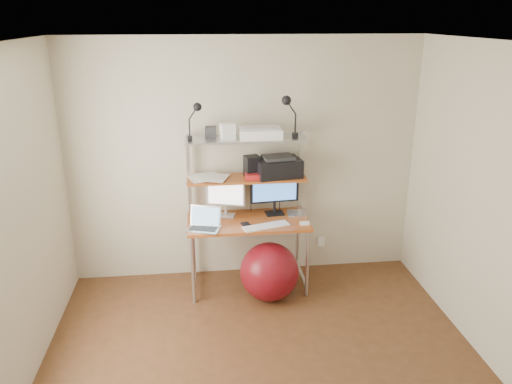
# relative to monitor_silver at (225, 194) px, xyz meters

# --- Properties ---
(room) EXTENTS (3.60, 3.60, 3.60)m
(room) POSITION_rel_monitor_silver_xyz_m (0.21, -1.59, 0.28)
(room) COLOR brown
(room) RESTS_ON ground
(computer_desk) EXTENTS (1.20, 0.60, 1.57)m
(computer_desk) POSITION_rel_monitor_silver_xyz_m (0.21, -0.09, -0.02)
(computer_desk) COLOR #AA4D21
(computer_desk) RESTS_ON ground
(desktop) EXTENTS (1.20, 0.60, 0.00)m
(desktop) POSITION_rel_monitor_silver_xyz_m (0.21, -0.15, -0.23)
(desktop) COLOR #AA4D21
(desktop) RESTS_ON computer_desk
(mid_shelf) EXTENTS (1.18, 0.34, 0.00)m
(mid_shelf) POSITION_rel_monitor_silver_xyz_m (0.21, -0.02, 0.18)
(mid_shelf) COLOR #AA4D21
(mid_shelf) RESTS_ON computer_desk
(top_shelf) EXTENTS (1.18, 0.34, 0.00)m
(top_shelf) POSITION_rel_monitor_silver_xyz_m (0.21, -0.02, 0.58)
(top_shelf) COLOR #BABBC0
(top_shelf) RESTS_ON computer_desk
(floor) EXTENTS (3.60, 3.60, 0.00)m
(floor) POSITION_rel_monitor_silver_xyz_m (0.21, -1.59, -0.97)
(floor) COLOR brown
(floor) RESTS_ON ground
(wall_outlet) EXTENTS (0.08, 0.01, 0.12)m
(wall_outlet) POSITION_rel_monitor_silver_xyz_m (1.06, 0.19, -0.67)
(wall_outlet) COLOR white
(wall_outlet) RESTS_ON room
(monitor_silver) EXTENTS (0.39, 0.18, 0.44)m
(monitor_silver) POSITION_rel_monitor_silver_xyz_m (0.00, 0.00, 0.00)
(monitor_silver) COLOR silver
(monitor_silver) RESTS_ON desktop
(monitor_black) EXTENTS (0.50, 0.16, 0.50)m
(monitor_black) POSITION_rel_monitor_silver_xyz_m (0.50, 0.01, 0.02)
(monitor_black) COLOR black
(monitor_black) RESTS_ON desktop
(laptop) EXTENTS (0.36, 0.32, 0.26)m
(laptop) POSITION_rel_monitor_silver_xyz_m (-0.22, -0.30, -0.19)
(laptop) COLOR silver
(laptop) RESTS_ON desktop
(keyboard) EXTENTS (0.48, 0.26, 0.01)m
(keyboard) POSITION_rel_monitor_silver_xyz_m (0.37, -0.33, -0.23)
(keyboard) COLOR white
(keyboard) RESTS_ON desktop
(mouse) EXTENTS (0.09, 0.06, 0.03)m
(mouse) POSITION_rel_monitor_silver_xyz_m (0.75, -0.32, -0.22)
(mouse) COLOR white
(mouse) RESTS_ON desktop
(mac_mini) EXTENTS (0.20, 0.20, 0.04)m
(mac_mini) POSITION_rel_monitor_silver_xyz_m (0.72, -0.09, -0.21)
(mac_mini) COLOR silver
(mac_mini) RESTS_ON desktop
(phone) EXTENTS (0.11, 0.16, 0.01)m
(phone) POSITION_rel_monitor_silver_xyz_m (0.18, -0.28, -0.23)
(phone) COLOR black
(phone) RESTS_ON desktop
(printer) EXTENTS (0.48, 0.36, 0.21)m
(printer) POSITION_rel_monitor_silver_xyz_m (0.53, -0.02, 0.28)
(printer) COLOR black
(printer) RESTS_ON mid_shelf
(nas_cube) EXTENTS (0.17, 0.17, 0.21)m
(nas_cube) POSITION_rel_monitor_silver_xyz_m (0.27, -0.00, 0.28)
(nas_cube) COLOR black
(nas_cube) RESTS_ON mid_shelf
(red_box) EXTENTS (0.20, 0.13, 0.05)m
(red_box) POSITION_rel_monitor_silver_xyz_m (0.30, -0.08, 0.21)
(red_box) COLOR red
(red_box) RESTS_ON mid_shelf
(scanner) EXTENTS (0.41, 0.27, 0.11)m
(scanner) POSITION_rel_monitor_silver_xyz_m (0.35, -0.04, 0.63)
(scanner) COLOR white
(scanner) RESTS_ON top_shelf
(box_white) EXTENTS (0.15, 0.14, 0.15)m
(box_white) POSITION_rel_monitor_silver_xyz_m (0.03, -0.07, 0.66)
(box_white) COLOR white
(box_white) RESTS_ON top_shelf
(box_grey) EXTENTS (0.11, 0.11, 0.11)m
(box_grey) POSITION_rel_monitor_silver_xyz_m (-0.13, 0.04, 0.63)
(box_grey) COLOR #2F2F32
(box_grey) RESTS_ON top_shelf
(clip_lamp_left) EXTENTS (0.14, 0.08, 0.36)m
(clip_lamp_left) POSITION_rel_monitor_silver_xyz_m (-0.26, -0.09, 0.84)
(clip_lamp_left) COLOR black
(clip_lamp_left) RESTS_ON top_shelf
(clip_lamp_right) EXTENTS (0.16, 0.09, 0.41)m
(clip_lamp_right) POSITION_rel_monitor_silver_xyz_m (0.61, -0.09, 0.88)
(clip_lamp_right) COLOR black
(clip_lamp_right) RESTS_ON top_shelf
(exercise_ball) EXTENTS (0.58, 0.58, 0.58)m
(exercise_ball) POSITION_rel_monitor_silver_xyz_m (0.39, -0.41, -0.68)
(exercise_ball) COLOR maroon
(exercise_ball) RESTS_ON floor
(paper_stack) EXTENTS (0.45, 0.39, 0.02)m
(paper_stack) POSITION_rel_monitor_silver_xyz_m (-0.17, -0.01, 0.19)
(paper_stack) COLOR white
(paper_stack) RESTS_ON mid_shelf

